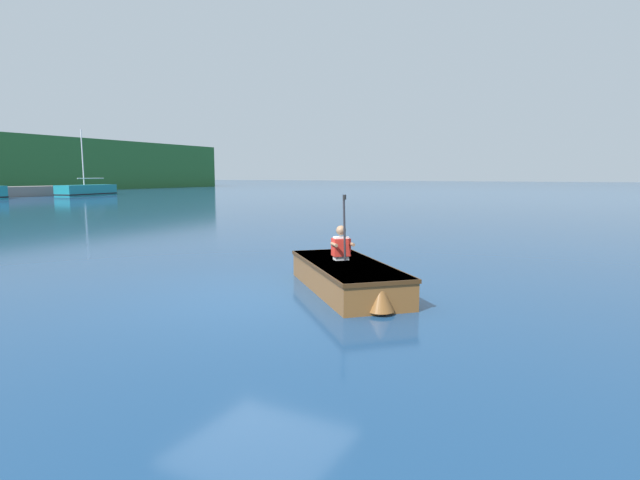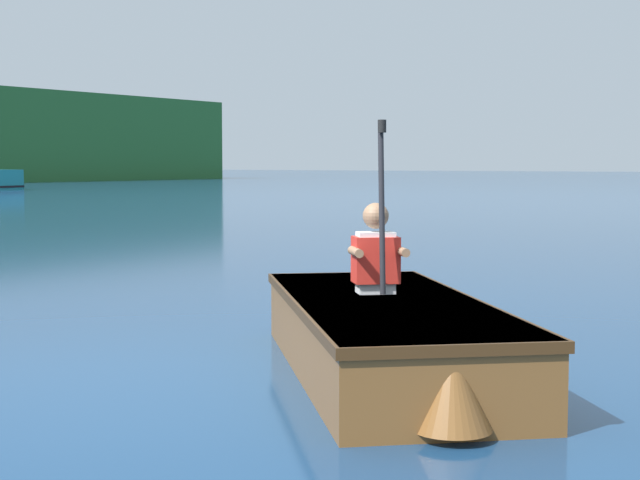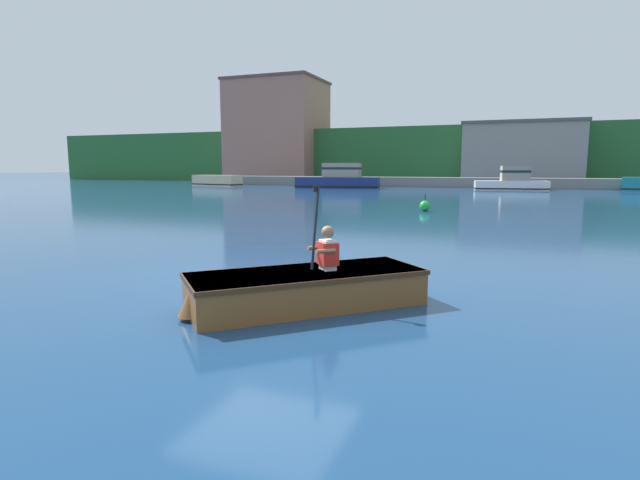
{
  "view_description": "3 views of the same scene",
  "coord_description": "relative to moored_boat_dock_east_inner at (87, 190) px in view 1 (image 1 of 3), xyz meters",
  "views": [
    {
      "loc": [
        -6.29,
        -4.44,
        1.92
      ],
      "look_at": [
        1.09,
        -0.49,
        0.82
      ],
      "focal_mm": 28.0,
      "sensor_mm": 36.0,
      "label": 1
    },
    {
      "loc": [
        -4.1,
        -4.14,
        1.32
      ],
      "look_at": [
        1.09,
        -0.49,
        0.82
      ],
      "focal_mm": 55.0,
      "sensor_mm": 36.0,
      "label": 2
    },
    {
      "loc": [
        3.56,
        -6.93,
        1.83
      ],
      "look_at": [
        1.09,
        -0.49,
        0.82
      ],
      "focal_mm": 28.0,
      "sensor_mm": 36.0,
      "label": 3
    }
  ],
  "objects": [
    {
      "name": "person_paddler",
      "position": [
        -23.12,
        -37.35,
        0.25
      ],
      "size": [
        0.46,
        0.46,
        1.12
      ],
      "color": "silver",
      "rests_on": "rowboat_foreground"
    },
    {
      "name": "rowboat_foreground",
      "position": [
        -23.37,
        -37.59,
        -0.22
      ],
      "size": [
        3.03,
        2.98,
        0.47
      ],
      "color": "brown",
      "rests_on": "ground"
    },
    {
      "name": "moored_boat_dock_east_inner",
      "position": [
        0.0,
        0.0,
        0.0
      ],
      "size": [
        6.13,
        2.75,
        6.04
      ],
      "color": "#197A84",
      "rests_on": "ground"
    },
    {
      "name": "ground_plane",
      "position": [
        -24.42,
        -36.56,
        -0.49
      ],
      "size": [
        300.0,
        300.0,
        0.0
      ],
      "primitive_type": "plane",
      "color": "navy"
    }
  ]
}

